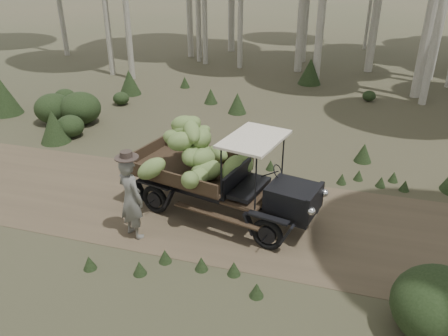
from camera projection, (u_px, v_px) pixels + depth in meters
The scene contains 5 objects.
ground at pixel (218, 212), 10.59m from camera, with size 120.00×120.00×0.00m, color #473D2B.
dirt_track at pixel (218, 212), 10.59m from camera, with size 70.00×4.00×0.01m, color brown.
banana_truck at pixel (210, 162), 10.05m from camera, with size 4.85×2.61×2.34m.
farmer at pixel (131, 197), 9.30m from camera, with size 0.81×0.71×2.04m.
undergrowth at pixel (179, 193), 10.35m from camera, with size 22.02×22.47×1.39m.
Camera 1 is at (2.69, -8.60, 5.66)m, focal length 35.00 mm.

